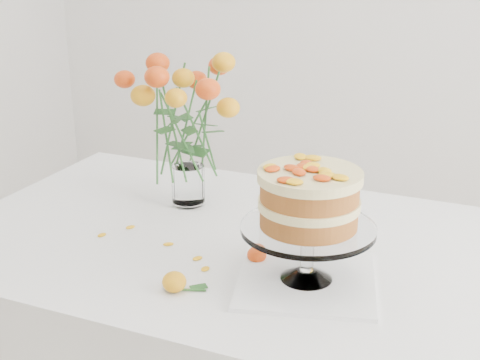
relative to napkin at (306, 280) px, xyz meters
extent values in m
cube|color=#A67B61|center=(-0.25, 0.14, -0.03)|extent=(1.40, 0.90, 0.04)
cylinder|color=#A67B61|center=(-0.87, 0.51, -0.41)|extent=(0.06, 0.06, 0.71)
cube|color=silver|center=(-0.25, 0.14, -0.01)|extent=(1.42, 0.92, 0.01)
cube|color=silver|center=(-0.25, 0.60, -0.11)|extent=(1.42, 0.01, 0.20)
cube|color=silver|center=(-0.96, 0.14, -0.11)|extent=(0.01, 0.92, 0.20)
cube|color=white|center=(0.00, 0.00, 0.00)|extent=(0.36, 0.36, 0.01)
cylinder|color=white|center=(0.00, 0.00, 0.07)|extent=(0.03, 0.03, 0.09)
cylinder|color=white|center=(0.00, 0.00, 0.12)|extent=(0.29, 0.29, 0.01)
cylinder|color=#A24E24|center=(0.00, 0.00, 0.15)|extent=(0.26, 0.26, 0.04)
cylinder|color=beige|center=(0.00, 0.00, 0.18)|extent=(0.27, 0.27, 0.02)
cylinder|color=#A24E24|center=(0.00, 0.00, 0.21)|extent=(0.26, 0.26, 0.04)
cylinder|color=beige|center=(0.00, 0.00, 0.24)|extent=(0.27, 0.27, 0.02)
cylinder|color=white|center=(-0.44, 0.30, 0.00)|extent=(0.07, 0.07, 0.01)
cylinder|color=white|center=(-0.44, 0.30, 0.06)|extent=(0.09, 0.09, 0.11)
ellipsoid|color=orange|center=(-0.25, -0.15, 0.02)|extent=(0.05, 0.05, 0.04)
cylinder|color=#2B6026|center=(-0.21, -0.14, 0.00)|extent=(0.06, 0.03, 0.01)
ellipsoid|color=red|center=(-0.13, 0.05, 0.01)|extent=(0.05, 0.05, 0.04)
cylinder|color=#2B6026|center=(-0.11, 0.06, 0.00)|extent=(0.05, 0.03, 0.00)
ellipsoid|color=#FFB410|center=(-0.37, 0.04, 0.00)|extent=(0.03, 0.02, 0.00)
ellipsoid|color=#FFB410|center=(-0.27, 0.00, 0.00)|extent=(0.03, 0.02, 0.00)
ellipsoid|color=#FFB410|center=(-0.23, -0.04, 0.00)|extent=(0.03, 0.02, 0.00)
ellipsoid|color=#FFB410|center=(-0.51, 0.09, 0.00)|extent=(0.03, 0.02, 0.00)
ellipsoid|color=#FFB410|center=(-0.55, 0.02, 0.00)|extent=(0.03, 0.02, 0.00)
ellipsoid|color=#FFB410|center=(0.05, 0.06, 0.00)|extent=(0.03, 0.02, 0.00)
camera|label=1|loc=(0.38, -1.24, 0.70)|focal=50.00mm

